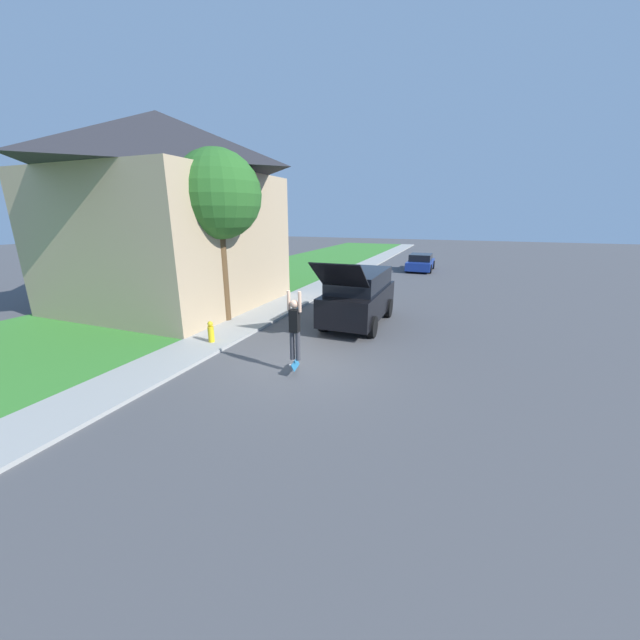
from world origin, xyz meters
name	(u,v)px	position (x,y,z in m)	size (l,w,h in m)	color
ground_plane	(300,363)	(0.00, 0.00, 0.00)	(120.00, 120.00, 0.00)	#49494C
lawn	(210,298)	(-8.00, 6.00, 0.04)	(10.00, 80.00, 0.08)	#387F2D
sidewalk	(284,305)	(-3.60, 6.00, 0.05)	(1.80, 80.00, 0.10)	#9E9E99
house	(167,210)	(-8.53, 4.25, 4.43)	(8.93, 8.98, 8.37)	tan
lawn_tree_near	(217,196)	(-4.55, 2.74, 4.88)	(3.26, 3.26, 6.48)	brown
suv_parked	(359,296)	(0.51, 4.50, 1.15)	(2.08, 5.36, 2.78)	black
car_down_street	(420,263)	(1.10, 20.29, 0.62)	(1.95, 4.10, 1.30)	navy
skateboarder	(295,325)	(0.19, -0.68, 1.38)	(0.41, 0.22, 1.91)	#38383D
skateboard	(295,365)	(0.17, -0.66, 0.22)	(0.33, 0.76, 0.31)	#236B99
fire_hydrant	(211,332)	(-3.40, 0.30, 0.45)	(0.20, 0.20, 0.72)	gold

